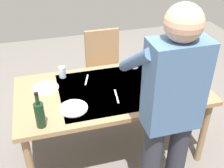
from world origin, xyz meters
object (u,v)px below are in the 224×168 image
Objects in this scene: dinner_plate_near at (73,108)px; dinner_plate_far at (46,88)px; person_server at (170,112)px; water_cup_near_left at (62,72)px; side_bowl_salad at (163,67)px; chair_near at (104,64)px; water_cup_near_right at (135,63)px; wine_glass_left at (175,52)px; wine_bottle at (40,114)px; serving_bowl_pasta at (168,92)px; dining_table at (112,95)px.

dinner_plate_far is (0.19, -0.35, 0.00)m from dinner_plate_near.
person_server reaches higher than water_cup_near_left.
dinner_plate_far is at bearing 1.48° from side_bowl_salad.
dinner_plate_near is 0.40m from dinner_plate_far.
dinner_plate_far is (0.70, 0.66, 0.21)m from chair_near.
water_cup_near_right is 0.90m from dinner_plate_far.
dinner_plate_far is (1.33, 0.17, -0.10)m from wine_glass_left.
water_cup_near_left reaches higher than water_cup_near_right.
water_cup_near_right is at bearing -170.06° from dinner_plate_far.
wine_bottle is (0.76, 1.15, 0.32)m from chair_near.
serving_bowl_pasta is at bearing 147.21° from water_cup_near_left.
dining_table is 7.28× the size of dinner_plate_far.
person_server is at bearing 67.37° from side_bowl_salad.
dining_table is 0.50m from serving_bowl_pasta.
water_cup_near_right is 0.30× the size of serving_bowl_pasta.
dinner_plate_near is (0.57, -0.50, -0.22)m from person_server.
wine_bottle reaches higher than dinner_plate_near.
wine_glass_left is at bearing -155.30° from dinner_plate_near.
wine_bottle is (0.83, -0.36, -0.12)m from person_server.
water_cup_near_right is at bearing 110.65° from chair_near.
dinner_plate_near is at bearing -41.03° from person_server.
dinner_plate_near is (0.69, 0.51, -0.04)m from water_cup_near_right.
serving_bowl_pasta is 0.81m from dinner_plate_near.
wine_bottle reaches higher than water_cup_near_left.
dining_table is 0.52m from water_cup_near_left.
water_cup_near_right is 0.86m from dinner_plate_near.
water_cup_near_left is (0.40, -0.32, 0.13)m from dining_table.
water_cup_near_right is (-0.71, 0.00, -0.01)m from water_cup_near_left.
wine_bottle reaches higher than serving_bowl_pasta.
water_cup_near_right is (-0.32, -0.31, 0.12)m from dining_table.
dining_table is 0.46m from water_cup_near_right.
wine_glass_left is 1.34m from dinner_plate_far.
dinner_plate_near is (0.50, 1.01, 0.21)m from chair_near.
wine_glass_left is 0.66× the size of dinner_plate_near.
dining_table is at bearing 18.31° from side_bowl_salad.
wine_glass_left is at bearing -118.85° from person_server.
wine_bottle is at bearing 82.61° from dinner_plate_far.
serving_bowl_pasta is (-0.83, 0.54, -0.02)m from water_cup_near_left.
dinner_plate_far is at bearing -97.39° from wine_bottle.
side_bowl_salad is 0.78× the size of dinner_plate_far.
water_cup_near_left is 1.19× the size of water_cup_near_right.
water_cup_near_left is at bearing -109.78° from wine_bottle.
water_cup_near_left is 0.24m from dinner_plate_far.
wine_bottle is 1.07m from serving_bowl_pasta.
chair_near is at bearing -116.50° from dinner_plate_near.
wine_bottle is at bearing 23.61° from side_bowl_salad.
wine_bottle is at bearing 28.60° from dinner_plate_near.
dinner_plate_near is (1.13, 0.52, -0.10)m from wine_glass_left.
water_cup_near_left reaches higher than serving_bowl_pasta.
wine_bottle is 1.29× the size of dinner_plate_near.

